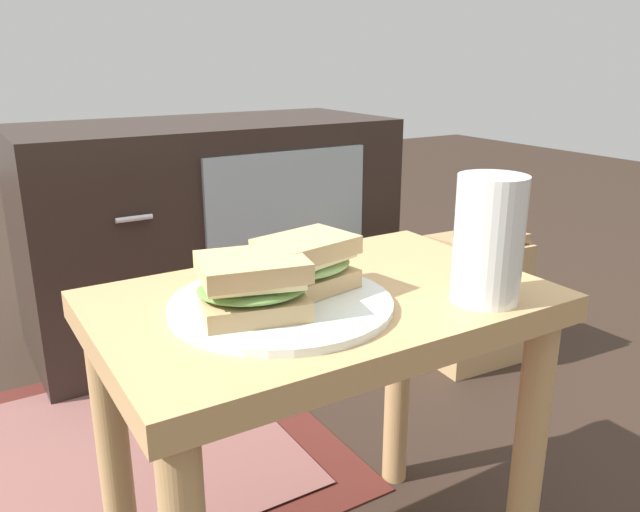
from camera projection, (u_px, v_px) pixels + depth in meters
The scene contains 8 objects.
side_table at pixel (323, 358), 0.83m from camera, with size 0.56×0.36×0.46m.
tv_cabinet at pixel (211, 230), 1.74m from camera, with size 0.96×0.46×0.58m.
area_rug at pixel (83, 462), 1.22m from camera, with size 0.92×0.75×0.01m.
plate at pixel (281, 304), 0.75m from camera, with size 0.27×0.27×0.01m, color silver.
sandwich_front at pixel (253, 286), 0.70m from camera, with size 0.14×0.13×0.07m.
sandwich_back at pixel (306, 263), 0.78m from camera, with size 0.14×0.11×0.07m.
beer_glass at pixel (488, 242), 0.76m from camera, with size 0.08×0.08×0.15m.
paper_bag at pixel (472, 299), 1.60m from camera, with size 0.23×0.19×0.34m.
Camera 1 is at (-0.39, -0.64, 0.75)m, focal length 35.80 mm.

